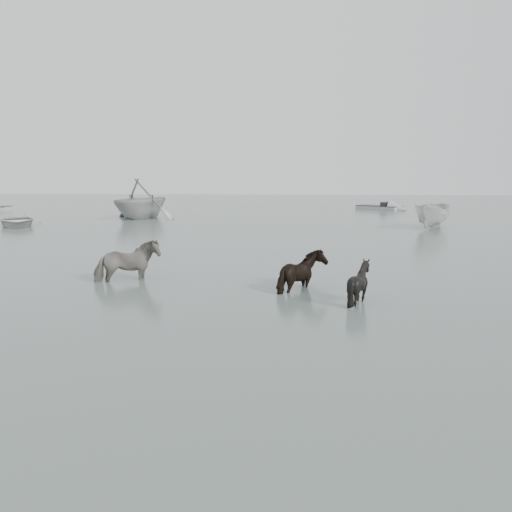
# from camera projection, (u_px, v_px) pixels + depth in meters

# --- Properties ---
(ground) EXTENTS (140.00, 140.00, 0.00)m
(ground) POSITION_uv_depth(u_px,v_px,m) (235.00, 304.00, 12.82)
(ground) COLOR #576760
(ground) RESTS_ON ground
(pony_pinto) EXTENTS (2.18, 1.73, 1.68)m
(pony_pinto) POSITION_uv_depth(u_px,v_px,m) (127.00, 254.00, 15.47)
(pony_pinto) COLOR black
(pony_pinto) RESTS_ON ground
(pony_dark) EXTENTS (1.54, 1.71, 1.51)m
(pony_dark) POSITION_uv_depth(u_px,v_px,m) (303.00, 264.00, 14.24)
(pony_dark) COLOR black
(pony_dark) RESTS_ON ground
(pony_black) EXTENTS (1.49, 1.42, 1.29)m
(pony_black) POSITION_uv_depth(u_px,v_px,m) (359.00, 278.00, 12.87)
(pony_black) COLOR black
(pony_black) RESTS_ON ground
(rowboat_lead) EXTENTS (4.81, 5.25, 0.89)m
(rowboat_lead) POSITION_uv_depth(u_px,v_px,m) (16.00, 219.00, 31.98)
(rowboat_lead) COLOR beige
(rowboat_lead) RESTS_ON ground
(rowboat_trail) EXTENTS (7.00, 7.43, 3.12)m
(rowboat_trail) POSITION_uv_depth(u_px,v_px,m) (141.00, 198.00, 37.53)
(rowboat_trail) COLOR #ADB0AD
(rowboat_trail) RESTS_ON ground
(boat_small) EXTENTS (3.69, 4.69, 1.72)m
(boat_small) POSITION_uv_depth(u_px,v_px,m) (433.00, 214.00, 30.87)
(boat_small) COLOR beige
(boat_small) RESTS_ON ground
(skiff_mid) EXTENTS (5.41, 4.95, 0.75)m
(skiff_mid) POSITION_uv_depth(u_px,v_px,m) (379.00, 206.00, 46.92)
(skiff_mid) COLOR #9A9C99
(skiff_mid) RESTS_ON ground
(skiff_far) EXTENTS (5.09, 4.56, 0.75)m
(skiff_far) POSITION_uv_depth(u_px,v_px,m) (140.00, 204.00, 49.62)
(skiff_far) COLOR #A3A5A3
(skiff_far) RESTS_ON ground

